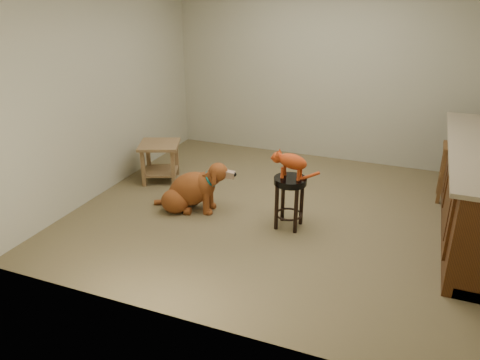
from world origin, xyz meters
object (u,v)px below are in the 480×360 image
at_px(wood_stool, 456,173).
at_px(golden_retriever, 191,190).
at_px(padded_stool, 290,192).
at_px(tabby_kitten, 290,162).
at_px(side_table, 160,156).

bearing_deg(wood_stool, golden_retriever, -153.89).
height_order(padded_stool, golden_retriever, golden_retriever).
xyz_separation_m(wood_stool, tabby_kitten, (-1.63, -1.34, 0.38)).
distance_m(wood_stool, side_table, 3.60).
height_order(side_table, golden_retriever, golden_retriever).
bearing_deg(tabby_kitten, golden_retriever, -177.86).
height_order(padded_stool, tabby_kitten, tabby_kitten).
relative_size(wood_stool, golden_retriever, 0.68).
relative_size(wood_stool, side_table, 1.06).
distance_m(wood_stool, tabby_kitten, 2.14).
height_order(padded_stool, side_table, padded_stool).
height_order(wood_stool, golden_retriever, wood_stool).
relative_size(wood_stool, tabby_kitten, 1.32).
distance_m(padded_stool, golden_retriever, 1.15).
xyz_separation_m(wood_stool, side_table, (-3.52, -0.75, -0.02)).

